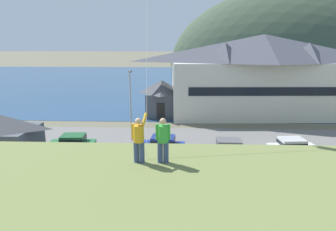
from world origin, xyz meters
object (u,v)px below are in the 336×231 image
(wharf_dock, at_px, (174,97))
(parked_car_mid_row_near, at_px, (162,145))
(parked_car_front_row_red, at_px, (228,149))
(parked_car_lone_by_shed, at_px, (292,148))
(storage_shed_waterside, at_px, (162,97))
(parked_car_mid_row_center, at_px, (191,170))
(parked_car_mid_row_far, at_px, (72,144))
(parked_car_corner_spot, at_px, (296,170))
(person_companion, at_px, (163,139))
(moored_boat_wharfside, at_px, (156,95))
(parked_car_back_row_right, at_px, (23,179))
(person_kite_flyer, at_px, (139,138))
(harbor_lodge, at_px, (262,74))
(parking_light_pole, at_px, (131,101))

(wharf_dock, xyz_separation_m, parked_car_mid_row_near, (-0.67, -27.54, 0.71))
(parked_car_front_row_red, xyz_separation_m, parked_car_lone_by_shed, (5.89, 0.49, 0.00))
(storage_shed_waterside, bearing_deg, parked_car_mid_row_center, -80.71)
(parked_car_mid_row_near, xyz_separation_m, parked_car_lone_by_shed, (11.80, -0.14, 0.00))
(parked_car_mid_row_far, bearing_deg, parked_car_mid_row_center, -26.25)
(parked_car_mid_row_near, height_order, parked_car_corner_spot, same)
(person_companion, bearing_deg, parked_car_lone_by_shed, 53.30)
(storage_shed_waterside, relative_size, person_companion, 3.13)
(wharf_dock, distance_m, moored_boat_wharfside, 3.30)
(parked_car_back_row_right, distance_m, parked_car_mid_row_center, 11.87)
(parked_car_mid_row_near, distance_m, parked_car_back_row_right, 11.66)
(parked_car_mid_row_far, bearing_deg, person_kite_flyer, -60.48)
(moored_boat_wharfside, distance_m, person_companion, 42.58)
(harbor_lodge, relative_size, parking_light_pole, 3.58)
(parked_car_corner_spot, height_order, parking_light_pole, parking_light_pole)
(storage_shed_waterside, xyz_separation_m, parked_car_front_row_red, (6.81, -15.90, -1.58))
(parked_car_lone_by_shed, relative_size, parked_car_corner_spot, 1.00)
(parked_car_lone_by_shed, distance_m, parking_light_pole, 16.21)
(moored_boat_wharfside, bearing_deg, parked_car_corner_spot, -68.14)
(harbor_lodge, bearing_deg, parked_car_mid_row_center, -117.00)
(person_companion, bearing_deg, moored_boat_wharfside, 94.78)
(storage_shed_waterside, height_order, parked_car_lone_by_shed, storage_shed_waterside)
(harbor_lodge, height_order, parked_car_corner_spot, harbor_lodge)
(parked_car_lone_by_shed, bearing_deg, parked_car_mid_row_near, 179.33)
(moored_boat_wharfside, height_order, person_companion, person_companion)
(parked_car_mid_row_center, height_order, person_companion, person_companion)
(parked_car_mid_row_center, bearing_deg, storage_shed_waterside, 99.29)
(parked_car_lone_by_shed, xyz_separation_m, person_companion, (-10.89, -14.61, 5.76))
(parked_car_mid_row_center, bearing_deg, person_kite_flyer, -104.41)
(storage_shed_waterside, relative_size, parked_car_mid_row_far, 1.26)
(storage_shed_waterside, distance_m, parked_car_lone_by_shed, 20.03)
(wharf_dock, distance_m, parked_car_mid_row_far, 28.88)
(moored_boat_wharfside, bearing_deg, person_companion, -85.22)
(parked_car_back_row_right, xyz_separation_m, person_companion, (10.19, -7.69, 5.76))
(wharf_dock, xyz_separation_m, parked_car_back_row_right, (-9.95, -34.59, 0.71))
(harbor_lodge, height_order, person_companion, harbor_lodge)
(parked_car_front_row_red, bearing_deg, parked_car_mid_row_far, 176.95)
(parked_car_mid_row_center, xyz_separation_m, person_companion, (-1.54, -9.52, 5.76))
(wharf_dock, height_order, parking_light_pole, parking_light_pole)
(parked_car_back_row_right, distance_m, parked_car_front_row_red, 16.49)
(wharf_dock, xyz_separation_m, person_kite_flyer, (-0.67, -42.29, 6.49))
(moored_boat_wharfside, bearing_deg, parked_car_mid_row_near, -84.54)
(parked_car_front_row_red, bearing_deg, parking_light_pole, 152.99)
(parked_car_mid_row_near, bearing_deg, parked_car_back_row_right, -142.77)
(harbor_lodge, relative_size, person_companion, 15.20)
(parked_car_back_row_right, distance_m, parked_car_mid_row_far, 7.24)
(harbor_lodge, bearing_deg, person_companion, -111.80)
(moored_boat_wharfside, relative_size, person_kite_flyer, 3.25)
(parked_car_lone_by_shed, xyz_separation_m, parked_car_corner_spot, (-1.50, -4.76, 0.00))
(parking_light_pole, bearing_deg, person_companion, -76.91)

